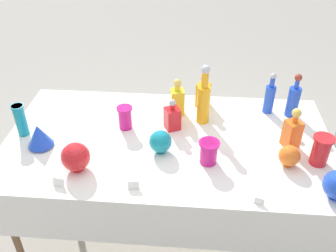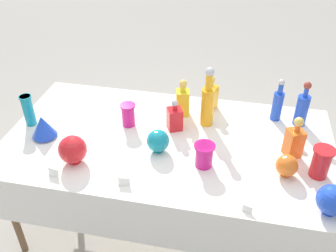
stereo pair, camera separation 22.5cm
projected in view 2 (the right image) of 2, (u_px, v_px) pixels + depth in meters
name	position (u px, v px, depth m)	size (l,w,h in m)	color
ground_plane	(168.00, 221.00, 2.75)	(40.00, 40.00, 0.00)	#A0998C
display_table	(167.00, 150.00, 2.31)	(2.01, 1.08, 0.76)	white
tall_bottle_0	(208.00, 102.00, 2.35)	(0.08, 0.08, 0.40)	orange
tall_bottle_1	(278.00, 104.00, 2.43)	(0.07, 0.07, 0.29)	blue
tall_bottle_2	(302.00, 108.00, 2.38)	(0.08, 0.08, 0.31)	blue
square_decanter_0	(175.00, 118.00, 2.36)	(0.12, 0.12, 0.21)	red
square_decanter_1	(211.00, 95.00, 2.55)	(0.11, 0.11, 0.24)	orange
square_decanter_2	(183.00, 100.00, 2.48)	(0.10, 0.10, 0.26)	yellow
square_decanter_3	(294.00, 140.00, 2.13)	(0.11, 0.11, 0.26)	orange
slender_vase_0	(321.00, 161.00, 1.99)	(0.12, 0.12, 0.18)	red
slender_vase_1	(28.00, 109.00, 2.38)	(0.08, 0.08, 0.21)	teal
slender_vase_2	(204.00, 154.00, 2.07)	(0.12, 0.12, 0.14)	#C61972
slender_vase_3	(128.00, 114.00, 2.39)	(0.10, 0.10, 0.15)	#C61972
fluted_vase_0	(43.00, 126.00, 2.29)	(0.15, 0.15, 0.15)	blue
round_bowl_0	(287.00, 165.00, 2.01)	(0.12, 0.12, 0.13)	orange
round_bowl_1	(73.00, 150.00, 2.09)	(0.16, 0.16, 0.17)	red
round_bowl_2	(158.00, 141.00, 2.18)	(0.13, 0.13, 0.14)	teal
round_bowl_3	(332.00, 200.00, 1.79)	(0.15, 0.15, 0.16)	blue
price_tag_left	(247.00, 209.00, 1.82)	(0.05, 0.01, 0.04)	white
price_tag_center	(53.00, 173.00, 2.03)	(0.06, 0.01, 0.05)	white
price_tag_right	(124.00, 182.00, 1.97)	(0.06, 0.01, 0.05)	white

